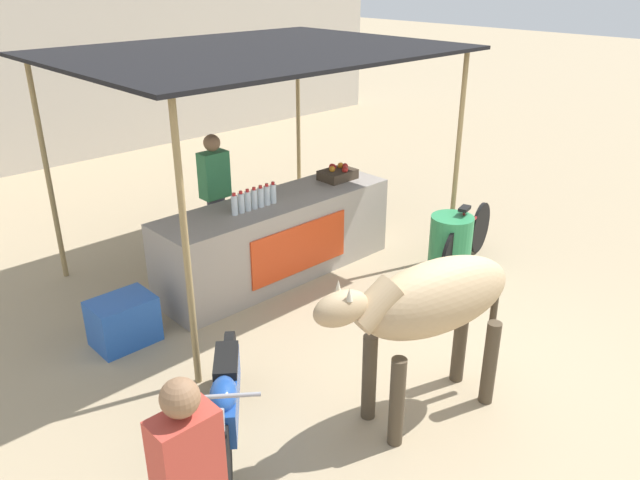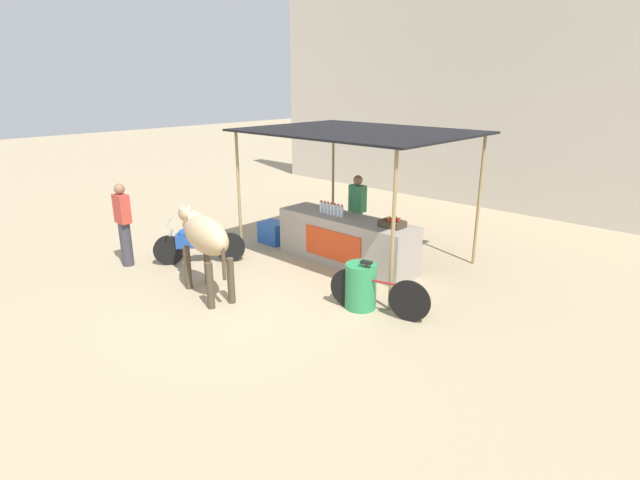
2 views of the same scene
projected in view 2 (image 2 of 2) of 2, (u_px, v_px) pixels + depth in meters
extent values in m
plane|color=tan|center=(263.00, 296.00, 8.53)|extent=(60.00, 60.00, 0.00)
cube|color=beige|center=(500.00, 93.00, 13.61)|extent=(16.00, 0.50, 6.36)
cube|color=#9E9389|center=(346.00, 241.00, 9.92)|extent=(3.00, 0.80, 0.96)
cube|color=red|center=(332.00, 245.00, 9.63)|extent=(1.40, 0.02, 0.58)
cube|color=black|center=(358.00, 131.00, 9.48)|extent=(4.20, 3.20, 0.04)
cylinder|color=#997F51|center=(239.00, 195.00, 10.10)|extent=(0.06, 0.06, 2.60)
cylinder|color=#997F51|center=(393.00, 232.00, 7.65)|extent=(0.06, 0.06, 2.60)
cylinder|color=#997F51|center=(333.00, 176.00, 12.11)|extent=(0.06, 0.06, 2.60)
cylinder|color=#997F51|center=(479.00, 201.00, 9.65)|extent=(0.06, 0.06, 2.60)
cylinder|color=silver|center=(321.00, 207.00, 10.11)|extent=(0.07, 0.07, 0.22)
cylinder|color=red|center=(321.00, 201.00, 10.07)|extent=(0.04, 0.04, 0.03)
cylinder|color=silver|center=(325.00, 208.00, 10.05)|extent=(0.07, 0.07, 0.22)
cylinder|color=red|center=(325.00, 202.00, 10.01)|extent=(0.04, 0.04, 0.03)
cylinder|color=silver|center=(328.00, 208.00, 9.99)|extent=(0.07, 0.07, 0.22)
cylinder|color=red|center=(328.00, 202.00, 9.95)|extent=(0.04, 0.04, 0.03)
cylinder|color=silver|center=(331.00, 209.00, 9.93)|extent=(0.07, 0.07, 0.22)
cylinder|color=red|center=(331.00, 203.00, 9.89)|extent=(0.04, 0.04, 0.03)
cylinder|color=silver|center=(335.00, 210.00, 9.87)|extent=(0.07, 0.07, 0.22)
cylinder|color=red|center=(335.00, 204.00, 9.83)|extent=(0.04, 0.04, 0.03)
cylinder|color=silver|center=(338.00, 211.00, 9.81)|extent=(0.07, 0.07, 0.22)
cylinder|color=red|center=(338.00, 205.00, 9.78)|extent=(0.04, 0.04, 0.03)
cylinder|color=silver|center=(342.00, 212.00, 9.76)|extent=(0.07, 0.07, 0.22)
cylinder|color=red|center=(342.00, 205.00, 9.72)|extent=(0.04, 0.04, 0.03)
cube|color=#3F3326|center=(392.00, 224.00, 9.11)|extent=(0.44, 0.32, 0.12)
sphere|color=orange|center=(389.00, 218.00, 9.14)|extent=(0.08, 0.08, 0.08)
sphere|color=#B21E19|center=(391.00, 221.00, 8.99)|extent=(0.08, 0.08, 0.08)
sphere|color=orange|center=(399.00, 220.00, 9.05)|extent=(0.08, 0.08, 0.08)
sphere|color=#B21E19|center=(394.00, 218.00, 9.13)|extent=(0.08, 0.08, 0.08)
sphere|color=#B21E19|center=(389.00, 221.00, 8.99)|extent=(0.08, 0.08, 0.08)
sphere|color=#B21E19|center=(398.00, 221.00, 8.99)|extent=(0.08, 0.08, 0.08)
sphere|color=#B21E19|center=(395.00, 218.00, 9.15)|extent=(0.08, 0.08, 0.08)
cylinder|color=#383842|center=(357.00, 231.00, 10.67)|extent=(0.22, 0.22, 0.88)
cube|color=#337F4C|center=(358.00, 198.00, 10.45)|extent=(0.34, 0.20, 0.56)
sphere|color=#8C6647|center=(358.00, 180.00, 10.33)|extent=(0.20, 0.20, 0.20)
cube|color=blue|center=(273.00, 233.00, 11.26)|extent=(0.60, 0.44, 0.48)
cylinder|color=#2D8C51|center=(361.00, 286.00, 7.99)|extent=(0.50, 0.50, 0.75)
ellipsoid|color=tan|center=(206.00, 235.00, 8.23)|extent=(1.48, 0.80, 0.60)
cylinder|color=#493D2C|center=(188.00, 268.00, 8.73)|extent=(0.12, 0.12, 0.78)
cylinder|color=#493D2C|center=(207.00, 264.00, 8.93)|extent=(0.12, 0.12, 0.78)
cylinder|color=#493D2C|center=(210.00, 286.00, 7.96)|extent=(0.12, 0.12, 0.78)
cylinder|color=#493D2C|center=(231.00, 281.00, 8.16)|extent=(0.12, 0.12, 0.78)
cylinder|color=tan|center=(192.00, 221.00, 8.67)|extent=(0.49, 0.33, 0.41)
ellipsoid|color=tan|center=(185.00, 214.00, 8.88)|extent=(0.48, 0.31, 0.26)
cone|color=beige|center=(181.00, 207.00, 8.79)|extent=(0.05, 0.05, 0.10)
cone|color=beige|center=(189.00, 206.00, 8.86)|extent=(0.05, 0.05, 0.10)
cylinder|color=#493D2C|center=(224.00, 262.00, 7.80)|extent=(0.06, 0.06, 0.60)
cylinder|color=black|center=(169.00, 250.00, 9.90)|extent=(0.43, 0.52, 0.60)
cylinder|color=black|center=(230.00, 247.00, 10.08)|extent=(0.43, 0.52, 0.60)
cube|color=#1E4799|center=(199.00, 240.00, 9.93)|extent=(0.70, 0.82, 0.28)
ellipsoid|color=#1E4799|center=(187.00, 233.00, 9.85)|extent=(0.38, 0.41, 0.20)
cube|color=black|center=(208.00, 232.00, 9.91)|extent=(0.41, 0.46, 0.10)
cylinder|color=#99999E|center=(169.00, 222.00, 9.73)|extent=(0.45, 0.36, 0.03)
cylinder|color=#99999E|center=(169.00, 241.00, 9.84)|extent=(0.16, 0.19, 0.49)
cylinder|color=black|center=(409.00, 301.00, 7.55)|extent=(0.65, 0.21, 0.66)
cylinder|color=black|center=(349.00, 289.00, 8.00)|extent=(0.65, 0.21, 0.66)
cylinder|color=maroon|center=(379.00, 282.00, 7.71)|extent=(0.83, 0.25, 0.04)
cylinder|color=maroon|center=(366.00, 272.00, 7.77)|extent=(0.03, 0.03, 0.28)
cube|color=black|center=(366.00, 262.00, 7.72)|extent=(0.20, 0.14, 0.04)
cylinder|color=#383842|center=(126.00, 244.00, 9.82)|extent=(0.22, 0.22, 0.88)
cube|color=#BF3F33|center=(122.00, 209.00, 9.60)|extent=(0.34, 0.20, 0.56)
sphere|color=#8C6647|center=(119.00, 189.00, 9.48)|extent=(0.20, 0.20, 0.20)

